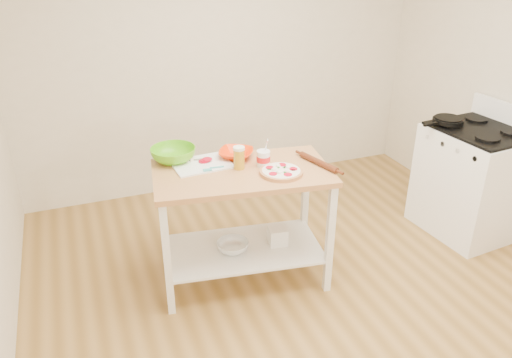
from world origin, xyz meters
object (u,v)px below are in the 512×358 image
Objects in this scene: orange_bowl at (236,154)px; rolling_pin at (319,162)px; prep_island at (243,202)px; knife at (183,162)px; gas_stove at (471,181)px; yogurt_tub at (263,158)px; spatula at (212,168)px; green_bowl at (173,154)px; cutting_board at (201,164)px; beer_pint at (239,158)px; shelf_glass_bowl at (233,246)px; shelf_bin at (277,236)px; skillet at (447,120)px; pizza at (281,171)px.

orange_bowl is 0.68× the size of rolling_pin.
prep_island is 0.51m from knife.
yogurt_tub is at bearing 173.43° from gas_stove.
spatula is 0.34m from green_bowl.
cutting_board is 2.59× the size of beer_pint.
shelf_glass_bowl is (-0.25, -0.02, -0.66)m from yogurt_tub.
rolling_pin is 0.66m from shelf_bin.
orange_bowl is at bearing 62.77° from shelf_glass_bowl.
beer_pint is 0.71m from shelf_bin.
skillet is at bearing -4.34° from green_bowl.
orange_bowl is at bearing 167.74° from gas_stove.
beer_pint is (0.18, -0.03, 0.07)m from spatula.
gas_stove is at bearing -8.55° from green_bowl.
rolling_pin is (0.50, -0.33, -0.01)m from orange_bowl.
shelf_glass_bowl is at bearing 174.15° from gas_stove.
rolling_pin is (-1.53, -0.07, 0.45)m from gas_stove.
beer_pint reaches higher than cutting_board.
spatula is 0.48× the size of green_bowl.
yogurt_tub is at bearing -29.06° from green_bowl.
gas_stove is 7.20× the size of spatula.
gas_stove is 6.88× the size of beer_pint.
yogurt_tub is at bearing -3.30° from spatula.
rolling_pin is at bearing -8.40° from spatula.
prep_island is 8.49× the size of spatula.
pizza is 1.45× the size of yogurt_tub.
rolling_pin reaches higher than shelf_bin.
knife is 0.74× the size of rolling_pin.
knife is at bearing 155.31° from shelf_bin.
knife is at bearing 138.17° from spatula.
knife is at bearing 157.85° from rolling_pin.
shelf_bin is (0.50, -0.23, -0.58)m from cutting_board.
rolling_pin is at bearing -18.77° from yogurt_tub.
green_bowl is at bearing 165.96° from orange_bowl.
orange_bowl is at bearing 146.44° from rolling_pin.
spatula is 0.63m from shelf_glass_bowl.
shelf_glass_bowl is at bearing -175.41° from yogurt_tub.
cutting_board is 0.44m from yogurt_tub.
pizza is at bearing -61.52° from orange_bowl.
orange_bowl is (0.39, -0.03, 0.01)m from knife.
beer_pint reaches higher than spatula.
prep_island is 3.59× the size of rolling_pin.
pizza is 0.31m from beer_pint.
shelf_bin is at bearing -28.60° from green_bowl.
yogurt_tub is 0.71m from shelf_glass_bowl.
cutting_board reaches higher than shelf_glass_bowl.
skillet is 1.37m from rolling_pin.
shelf_glass_bowl is at bearing -40.74° from knife.
gas_stove is 4.71× the size of shelf_glass_bowl.
prep_island is at bearing -175.56° from yogurt_tub.
prep_island is at bearing -77.36° from beer_pint.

